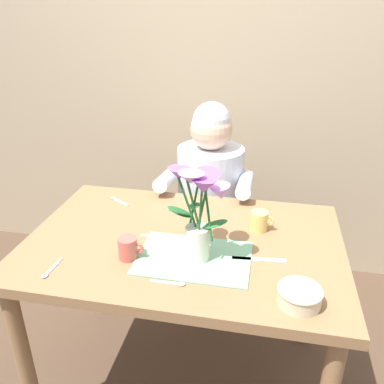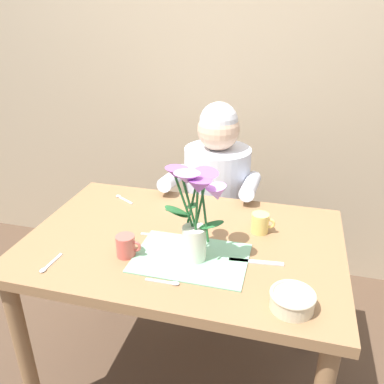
{
  "view_description": "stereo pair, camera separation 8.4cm",
  "coord_description": "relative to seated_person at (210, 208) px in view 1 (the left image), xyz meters",
  "views": [
    {
      "loc": [
        0.29,
        -1.27,
        1.55
      ],
      "look_at": [
        0.02,
        0.05,
        0.92
      ],
      "focal_mm": 37.23,
      "sensor_mm": 36.0,
      "label": 1
    },
    {
      "loc": [
        0.37,
        -1.25,
        1.55
      ],
      "look_at": [
        0.02,
        0.05,
        0.92
      ],
      "focal_mm": 37.23,
      "sensor_mm": 36.0,
      "label": 2
    }
  ],
  "objects": [
    {
      "name": "dinner_knife",
      "position": [
        0.28,
        -0.7,
        0.18
      ],
      "size": [
        0.19,
        0.04,
        0.0
      ],
      "primitive_type": "cube",
      "rotation": [
        0.0,
        0.0,
        0.1
      ],
      "color": "silver",
      "rests_on": "dining_table"
    },
    {
      "name": "coffee_cup",
      "position": [
        -0.17,
        -0.77,
        0.22
      ],
      "size": [
        0.09,
        0.07,
        0.08
      ],
      "color": "#CC564C",
      "rests_on": "dining_table"
    },
    {
      "name": "flower_vase",
      "position": [
        0.07,
        -0.73,
        0.38
      ],
      "size": [
        0.25,
        0.24,
        0.35
      ],
      "color": "silver",
      "rests_on": "dining_table"
    },
    {
      "name": "spoon_0",
      "position": [
        0.02,
        -0.89,
        0.18
      ],
      "size": [
        0.12,
        0.02,
        0.01
      ],
      "color": "silver",
      "rests_on": "dining_table"
    },
    {
      "name": "striped_placemat",
      "position": [
        0.06,
        -0.73,
        0.18
      ],
      "size": [
        0.4,
        0.28,
        0.0
      ],
      "primitive_type": "cube",
      "color": "#7AB289",
      "rests_on": "dining_table"
    },
    {
      "name": "ground_plane",
      "position": [
        -0.01,
        -0.62,
        -0.56
      ],
      "size": [
        6.0,
        6.0,
        0.0
      ],
      "primitive_type": "plane",
      "color": "#4C3828"
    },
    {
      "name": "spoon_1",
      "position": [
        -0.38,
        -0.35,
        0.18
      ],
      "size": [
        0.11,
        0.07,
        0.01
      ],
      "color": "silver",
      "rests_on": "dining_table"
    },
    {
      "name": "wood_panel_backdrop",
      "position": [
        -0.01,
        0.43,
        0.69
      ],
      "size": [
        4.0,
        0.1,
        2.5
      ],
      "primitive_type": "cube",
      "color": "tan",
      "rests_on": "ground_plane"
    },
    {
      "name": "seated_person",
      "position": [
        0.0,
        0.0,
        0.0
      ],
      "size": [
        0.45,
        0.47,
        1.14
      ],
      "rotation": [
        0.0,
        0.0,
        -0.05
      ],
      "color": "#4C4C56",
      "rests_on": "ground_plane"
    },
    {
      "name": "spoon_2",
      "position": [
        -0.1,
        -0.62,
        0.18
      ],
      "size": [
        0.12,
        0.03,
        0.01
      ],
      "color": "silver",
      "rests_on": "dining_table"
    },
    {
      "name": "ceramic_bowl",
      "position": [
        0.41,
        -0.9,
        0.21
      ],
      "size": [
        0.14,
        0.14,
        0.06
      ],
      "color": "beige",
      "rests_on": "dining_table"
    },
    {
      "name": "spoon_3",
      "position": [
        -0.41,
        -0.91,
        0.18
      ],
      "size": [
        0.02,
        0.12,
        0.01
      ],
      "color": "silver",
      "rests_on": "dining_table"
    },
    {
      "name": "tea_cup",
      "position": [
        0.27,
        -0.49,
        0.22
      ],
      "size": [
        0.09,
        0.07,
        0.08
      ],
      "color": "#E5C666",
      "rests_on": "dining_table"
    },
    {
      "name": "dining_table",
      "position": [
        -0.01,
        -0.62,
        0.08
      ],
      "size": [
        1.2,
        0.8,
        0.74
      ],
      "color": "olive",
      "rests_on": "ground_plane"
    }
  ]
}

